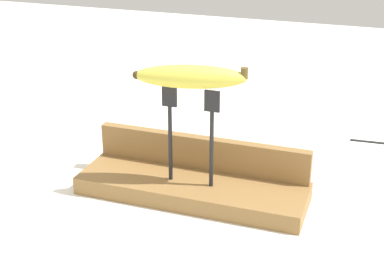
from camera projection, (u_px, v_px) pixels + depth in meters
ground_plane at (192, 196)px, 1.04m from camera, size 3.00×3.00×0.00m
wooden_board at (192, 188)px, 1.03m from camera, size 0.40×0.13×0.03m
board_backstop at (202, 153)px, 1.06m from camera, size 0.40×0.02×0.06m
fork_stand_center at (191, 127)px, 0.98m from camera, size 0.10×0.01×0.17m
banana_raised_center at (191, 77)px, 0.95m from camera, size 0.19×0.08×0.04m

